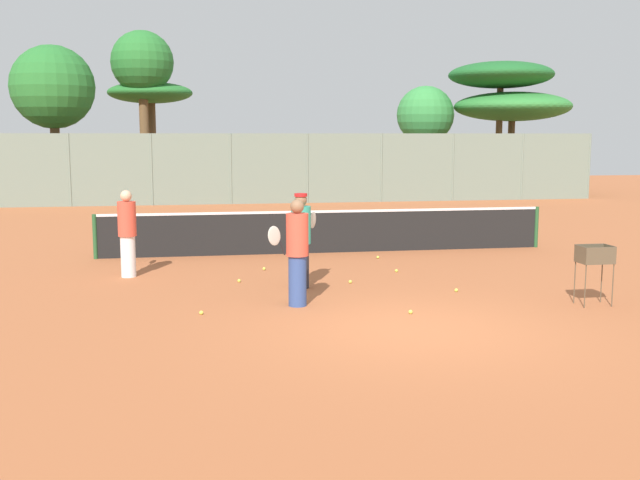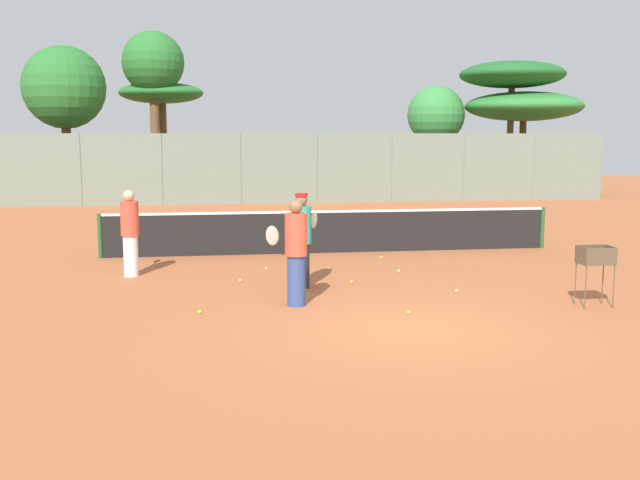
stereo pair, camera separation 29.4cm
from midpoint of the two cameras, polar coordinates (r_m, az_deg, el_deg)
The scene contains 22 objects.
ground_plane at distance 11.52m, azimuth 7.72°, elevation -6.80°, with size 80.00×80.00×0.00m, color #B26038.
tennis_net at distance 18.69m, azimuth 1.28°, elevation 0.72°, with size 11.30×0.10×1.07m.
back_fence at distance 32.29m, azimuth -2.89°, elevation 5.45°, with size 29.75×0.08×3.00m.
tree_0 at distance 39.19m, azimuth 15.47°, elevation 9.75°, with size 5.80×5.80×5.06m.
tree_1 at distance 38.25m, azimuth 9.06°, elevation 9.34°, with size 2.86×2.86×5.36m.
tree_2 at distance 37.57m, azimuth -11.78°, elevation 10.70°, with size 4.04×4.04×5.45m.
tree_3 at distance 38.71m, azimuth 14.64°, elevation 12.02°, with size 5.13×5.13×6.50m.
tree_4 at distance 34.99m, azimuth -18.68°, elevation 10.90°, with size 3.59×3.59×6.78m.
tree_5 at distance 36.51m, azimuth -12.37°, elevation 12.86°, with size 2.88×2.88×7.72m.
player_white_outfit at distance 14.34m, azimuth -0.82°, elevation 0.07°, with size 0.62×0.82×1.83m.
player_red_cap at distance 16.00m, azimuth -13.77°, elevation 0.59°, with size 0.38×0.92×1.81m.
player_yellow_shirt at distance 12.81m, azimuth -1.21°, elevation -0.89°, with size 0.79×0.68×1.85m.
ball_cart at distance 13.67m, azimuth 20.81°, elevation -1.46°, with size 0.56×0.41×1.05m.
tennis_ball_0 at distance 16.40m, azimuth -3.59°, elevation -2.18°, with size 0.07×0.07×0.07m, color #D1E54C.
tennis_ball_1 at distance 12.53m, azimuth -8.51°, elevation -5.45°, with size 0.07×0.07×0.07m, color #D1E54C.
tennis_ball_2 at distance 17.93m, azimuth 5.17°, elevation -1.33°, with size 0.07×0.07×0.07m, color #D1E54C.
tennis_ball_3 at distance 15.12m, azimuth -5.53°, elevation -3.08°, with size 0.07×0.07×0.07m, color #D1E54C.
tennis_ball_4 at distance 12.48m, azimuth 7.44°, elevation -5.49°, with size 0.07×0.07×0.07m, color #D1E54C.
tennis_ball_5 at distance 14.91m, azimuth 2.97°, elevation -3.20°, with size 0.07×0.07×0.07m, color #D1E54C.
tennis_ball_6 at distance 16.18m, azimuth 6.54°, elevation -2.36°, with size 0.07×0.07×0.07m, color #D1E54C.
tennis_ball_7 at distance 14.31m, azimuth 10.96°, elevation -3.82°, with size 0.07×0.07×0.07m, color #D1E54C.
parked_car at distance 35.84m, azimuth -0.13°, elevation 4.37°, with size 4.20×1.70×1.60m.
Camera 2 is at (-3.00, -10.71, 2.93)m, focal length 42.00 mm.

